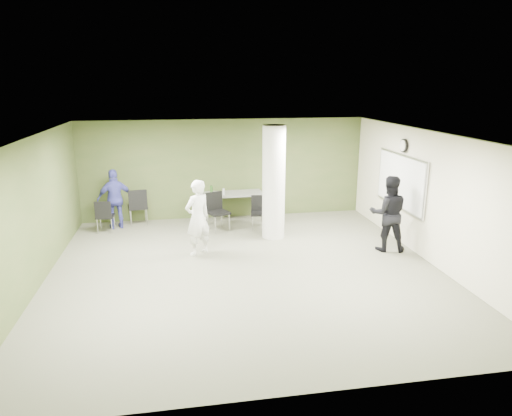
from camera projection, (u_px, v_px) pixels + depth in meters
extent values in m
plane|color=#595846|center=(246.00, 270.00, 9.49)|extent=(8.00, 8.00, 0.00)
plane|color=white|center=(245.00, 135.00, 8.75)|extent=(8.00, 8.00, 0.00)
cube|color=#3F5327|center=(225.00, 169.00, 12.92)|extent=(8.00, 2.80, 0.02)
cube|color=#3F5327|center=(33.00, 215.00, 8.47)|extent=(0.02, 8.00, 2.80)
cube|color=beige|center=(430.00, 197.00, 9.77)|extent=(0.02, 8.00, 2.80)
cylinder|color=silver|center=(274.00, 183.00, 11.18)|extent=(0.56, 0.56, 2.80)
cube|color=silver|center=(401.00, 181.00, 10.87)|extent=(0.04, 2.30, 1.30)
cube|color=white|center=(400.00, 181.00, 10.86)|extent=(0.02, 2.20, 1.20)
cylinder|color=black|center=(404.00, 146.00, 10.64)|extent=(0.05, 0.32, 0.32)
cylinder|color=white|center=(403.00, 146.00, 10.64)|extent=(0.02, 0.26, 0.26)
cube|color=gray|center=(233.00, 194.00, 12.68)|extent=(1.73, 0.83, 0.04)
cylinder|color=silver|center=(207.00, 212.00, 12.35)|extent=(0.04, 0.04, 0.76)
cylinder|color=silver|center=(262.00, 209.00, 12.68)|extent=(0.04, 0.04, 0.76)
cylinder|color=silver|center=(205.00, 207.00, 12.91)|extent=(0.04, 0.04, 0.76)
cylinder|color=silver|center=(257.00, 203.00, 13.23)|extent=(0.04, 0.04, 0.76)
cylinder|color=#264F1A|center=(211.00, 190.00, 12.47)|extent=(0.07, 0.07, 0.25)
cylinder|color=#B2B2B7|center=(224.00, 192.00, 12.45)|extent=(0.06, 0.06, 0.18)
cylinder|color=#4C4C4C|center=(200.00, 219.00, 12.58)|extent=(0.26, 0.26, 0.30)
cube|color=black|center=(105.00, 216.00, 11.83)|extent=(0.45, 0.45, 0.05)
cube|color=black|center=(103.00, 210.00, 11.58)|extent=(0.41, 0.06, 0.42)
cylinder|color=silver|center=(114.00, 222.00, 12.08)|extent=(0.02, 0.02, 0.40)
cylinder|color=silver|center=(101.00, 223.00, 12.04)|extent=(0.02, 0.02, 0.40)
cylinder|color=silver|center=(112.00, 226.00, 11.74)|extent=(0.02, 0.02, 0.40)
cylinder|color=silver|center=(97.00, 227.00, 11.70)|extent=(0.02, 0.02, 0.40)
cube|color=black|center=(138.00, 207.00, 12.43)|extent=(0.58, 0.58, 0.05)
cube|color=black|center=(138.00, 199.00, 12.15)|extent=(0.48, 0.12, 0.49)
cylinder|color=silver|center=(145.00, 213.00, 12.76)|extent=(0.02, 0.02, 0.47)
cylinder|color=silver|center=(130.00, 215.00, 12.63)|extent=(0.02, 0.02, 0.47)
cylinder|color=silver|center=(147.00, 217.00, 12.38)|extent=(0.02, 0.02, 0.47)
cylinder|color=silver|center=(131.00, 219.00, 12.25)|extent=(0.02, 0.02, 0.47)
cube|color=black|center=(218.00, 213.00, 11.91)|extent=(0.65, 0.65, 0.05)
cube|color=black|center=(214.00, 201.00, 12.02)|extent=(0.45, 0.23, 0.49)
cylinder|color=silver|center=(215.00, 225.00, 11.70)|extent=(0.02, 0.02, 0.47)
cylinder|color=silver|center=(229.00, 223.00, 11.92)|extent=(0.02, 0.02, 0.47)
cylinder|color=silver|center=(208.00, 221.00, 12.03)|extent=(0.02, 0.02, 0.47)
cylinder|color=silver|center=(222.00, 219.00, 12.25)|extent=(0.02, 0.02, 0.47)
cube|color=black|center=(259.00, 213.00, 12.07)|extent=(0.49, 0.49, 0.05)
cube|color=black|center=(259.00, 203.00, 12.20)|extent=(0.42, 0.10, 0.42)
cylinder|color=silver|center=(253.00, 223.00, 11.95)|extent=(0.02, 0.02, 0.41)
cylinder|color=silver|center=(266.00, 223.00, 11.96)|extent=(0.02, 0.02, 0.41)
cylinder|color=silver|center=(252.00, 219.00, 12.30)|extent=(0.02, 0.02, 0.41)
cylinder|color=silver|center=(266.00, 219.00, 12.31)|extent=(0.02, 0.02, 0.41)
imported|color=white|center=(198.00, 218.00, 10.15)|extent=(0.75, 0.69, 1.73)
imported|color=black|center=(388.00, 214.00, 10.42)|extent=(1.00, 0.87, 1.76)
imported|color=#3F419E|center=(115.00, 199.00, 12.03)|extent=(1.00, 0.61, 1.60)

